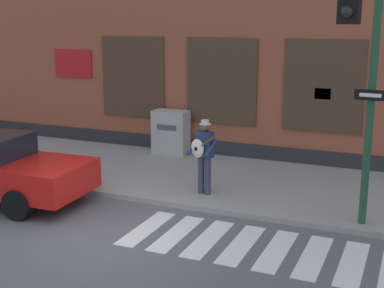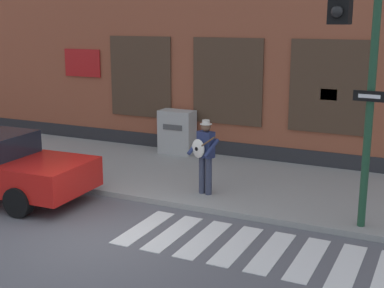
{
  "view_description": "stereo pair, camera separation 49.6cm",
  "coord_description": "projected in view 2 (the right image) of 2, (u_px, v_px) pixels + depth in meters",
  "views": [
    {
      "loc": [
        5.39,
        -8.19,
        4.13
      ],
      "look_at": [
        0.85,
        2.33,
        1.44
      ],
      "focal_mm": 50.0,
      "sensor_mm": 36.0,
      "label": 1
    },
    {
      "loc": [
        5.84,
        -7.98,
        4.13
      ],
      "look_at": [
        0.85,
        2.33,
        1.44
      ],
      "focal_mm": 50.0,
      "sensor_mm": 36.0,
      "label": 2
    }
  ],
  "objects": [
    {
      "name": "ground_plane",
      "position": [
        101.0,
        236.0,
        10.41
      ],
      "size": [
        160.0,
        160.0,
        0.0
      ],
      "primitive_type": "plane",
      "color": "#56565B"
    },
    {
      "name": "sidewalk",
      "position": [
        195.0,
        176.0,
        14.13
      ],
      "size": [
        28.0,
        4.46,
        0.13
      ],
      "color": "gray",
      "rests_on": "ground"
    },
    {
      "name": "building_backdrop",
      "position": [
        253.0,
        0.0,
        16.77
      ],
      "size": [
        28.0,
        4.06,
        9.44
      ],
      "color": "brown",
      "rests_on": "ground"
    },
    {
      "name": "crosswalk",
      "position": [
        271.0,
        252.0,
        9.68
      ],
      "size": [
        5.78,
        1.9,
        0.01
      ],
      "color": "silver",
      "rests_on": "ground"
    },
    {
      "name": "busker",
      "position": [
        204.0,
        152.0,
        12.29
      ],
      "size": [
        0.72,
        0.64,
        1.76
      ],
      "color": "#33384C",
      "rests_on": "sidewalk"
    },
    {
      "name": "traffic_light",
      "position": [
        360.0,
        59.0,
        8.9
      ],
      "size": [
        0.64,
        2.87,
        4.8
      ],
      "color": "#1E472D",
      "rests_on": "sidewalk"
    },
    {
      "name": "utility_box",
      "position": [
        177.0,
        132.0,
        16.13
      ],
      "size": [
        1.06,
        0.6,
        1.32
      ],
      "color": "#ADADA8",
      "rests_on": "sidewalk"
    }
  ]
}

